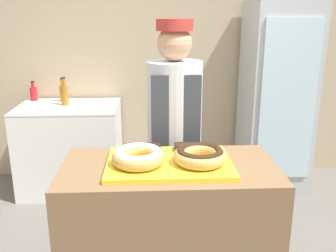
{
  "coord_description": "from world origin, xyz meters",
  "views": [
    {
      "loc": [
        -0.09,
        -1.77,
        1.69
      ],
      "look_at": [
        0.0,
        0.1,
        1.13
      ],
      "focal_mm": 40.0,
      "sensor_mm": 36.0,
      "label": 1
    }
  ],
  "objects_px": {
    "baker_person": "(174,141)",
    "beverage_fridge": "(276,98)",
    "bottle_orange": "(63,93)",
    "bottle_red": "(34,93)",
    "chest_freezer": "(71,147)",
    "brownie_back_left": "(153,148)",
    "donut_light_glaze": "(138,156)",
    "donut_chocolate_glaze": "(200,155)",
    "bottle_amber": "(65,94)",
    "serving_tray": "(169,163)",
    "brownie_back_right": "(182,147)"
  },
  "relations": [
    {
      "from": "chest_freezer",
      "to": "donut_chocolate_glaze",
      "type": "bearing_deg",
      "value": -59.86
    },
    {
      "from": "serving_tray",
      "to": "baker_person",
      "type": "bearing_deg",
      "value": 83.56
    },
    {
      "from": "beverage_fridge",
      "to": "chest_freezer",
      "type": "xyz_separation_m",
      "value": [
        -2.0,
        0.01,
        -0.48
      ]
    },
    {
      "from": "donut_chocolate_glaze",
      "to": "brownie_back_left",
      "type": "xyz_separation_m",
      "value": [
        -0.23,
        0.19,
        -0.03
      ]
    },
    {
      "from": "bottle_amber",
      "to": "donut_chocolate_glaze",
      "type": "bearing_deg",
      "value": -59.61
    },
    {
      "from": "bottle_red",
      "to": "bottle_amber",
      "type": "bearing_deg",
      "value": -31.35
    },
    {
      "from": "donut_light_glaze",
      "to": "beverage_fridge",
      "type": "bearing_deg",
      "value": 53.98
    },
    {
      "from": "brownie_back_left",
      "to": "chest_freezer",
      "type": "height_order",
      "value": "brownie_back_left"
    },
    {
      "from": "serving_tray",
      "to": "bottle_orange",
      "type": "distance_m",
      "value": 2.15
    },
    {
      "from": "donut_chocolate_glaze",
      "to": "bottle_amber",
      "type": "xyz_separation_m",
      "value": [
        -1.06,
        1.8,
        -0.06
      ]
    },
    {
      "from": "brownie_back_left",
      "to": "bottle_red",
      "type": "height_order",
      "value": "bottle_red"
    },
    {
      "from": "donut_light_glaze",
      "to": "brownie_back_left",
      "type": "height_order",
      "value": "donut_light_glaze"
    },
    {
      "from": "brownie_back_right",
      "to": "bottle_red",
      "type": "height_order",
      "value": "bottle_red"
    },
    {
      "from": "bottle_red",
      "to": "serving_tray",
      "type": "bearing_deg",
      "value": -57.61
    },
    {
      "from": "bottle_amber",
      "to": "beverage_fridge",
      "type": "bearing_deg",
      "value": -1.04
    },
    {
      "from": "beverage_fridge",
      "to": "bottle_amber",
      "type": "bearing_deg",
      "value": 178.96
    },
    {
      "from": "baker_person",
      "to": "brownie_back_left",
      "type": "bearing_deg",
      "value": -109.5
    },
    {
      "from": "brownie_back_right",
      "to": "brownie_back_left",
      "type": "bearing_deg",
      "value": 180.0
    },
    {
      "from": "bottle_orange",
      "to": "donut_chocolate_glaze",
      "type": "bearing_deg",
      "value": -60.43
    },
    {
      "from": "bottle_red",
      "to": "beverage_fridge",
      "type": "bearing_deg",
      "value": -6.08
    },
    {
      "from": "baker_person",
      "to": "beverage_fridge",
      "type": "distance_m",
      "value": 1.58
    },
    {
      "from": "brownie_back_left",
      "to": "baker_person",
      "type": "relative_size",
      "value": 0.05
    },
    {
      "from": "serving_tray",
      "to": "bottle_red",
      "type": "height_order",
      "value": "bottle_red"
    },
    {
      "from": "baker_person",
      "to": "beverage_fridge",
      "type": "bearing_deg",
      "value": 47.51
    },
    {
      "from": "serving_tray",
      "to": "chest_freezer",
      "type": "bearing_deg",
      "value": 116.71
    },
    {
      "from": "serving_tray",
      "to": "bottle_amber",
      "type": "bearing_deg",
      "value": 117.05
    },
    {
      "from": "beverage_fridge",
      "to": "bottle_orange",
      "type": "relative_size",
      "value": 7.78
    },
    {
      "from": "brownie_back_right",
      "to": "baker_person",
      "type": "bearing_deg",
      "value": 92.3
    },
    {
      "from": "baker_person",
      "to": "chest_freezer",
      "type": "xyz_separation_m",
      "value": [
        -0.94,
        1.17,
        -0.45
      ]
    },
    {
      "from": "beverage_fridge",
      "to": "chest_freezer",
      "type": "bearing_deg",
      "value": 179.81
    },
    {
      "from": "bottle_amber",
      "to": "donut_light_glaze",
      "type": "bearing_deg",
      "value": -67.39
    },
    {
      "from": "serving_tray",
      "to": "chest_freezer",
      "type": "height_order",
      "value": "serving_tray"
    },
    {
      "from": "serving_tray",
      "to": "donut_light_glaze",
      "type": "relative_size",
      "value": 2.37
    },
    {
      "from": "bottle_red",
      "to": "bottle_amber",
      "type": "distance_m",
      "value": 0.42
    },
    {
      "from": "bottle_orange",
      "to": "bottle_amber",
      "type": "bearing_deg",
      "value": -70.83
    },
    {
      "from": "chest_freezer",
      "to": "bottle_red",
      "type": "distance_m",
      "value": 0.68
    },
    {
      "from": "donut_light_glaze",
      "to": "bottle_amber",
      "type": "bearing_deg",
      "value": 112.61
    },
    {
      "from": "bottle_orange",
      "to": "bottle_red",
      "type": "relative_size",
      "value": 1.19
    },
    {
      "from": "brownie_back_left",
      "to": "donut_light_glaze",
      "type": "bearing_deg",
      "value": -110.66
    },
    {
      "from": "donut_chocolate_glaze",
      "to": "brownie_back_left",
      "type": "bearing_deg",
      "value": 140.63
    },
    {
      "from": "brownie_back_left",
      "to": "bottle_amber",
      "type": "relative_size",
      "value": 0.31
    },
    {
      "from": "bottle_orange",
      "to": "bottle_red",
      "type": "bearing_deg",
      "value": 168.47
    },
    {
      "from": "beverage_fridge",
      "to": "bottle_amber",
      "type": "relative_size",
      "value": 6.74
    },
    {
      "from": "serving_tray",
      "to": "bottle_amber",
      "type": "distance_m",
      "value": 1.99
    },
    {
      "from": "bottle_red",
      "to": "bottle_amber",
      "type": "relative_size",
      "value": 0.73
    },
    {
      "from": "donut_light_glaze",
      "to": "brownie_back_right",
      "type": "bearing_deg",
      "value": 39.37
    },
    {
      "from": "serving_tray",
      "to": "bottle_orange",
      "type": "xyz_separation_m",
      "value": [
        -0.96,
        1.92,
        -0.02
      ]
    },
    {
      "from": "baker_person",
      "to": "bottle_red",
      "type": "height_order",
      "value": "baker_person"
    },
    {
      "from": "donut_light_glaze",
      "to": "brownie_back_left",
      "type": "relative_size",
      "value": 3.23
    },
    {
      "from": "donut_chocolate_glaze",
      "to": "baker_person",
      "type": "bearing_deg",
      "value": 98.4
    }
  ]
}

